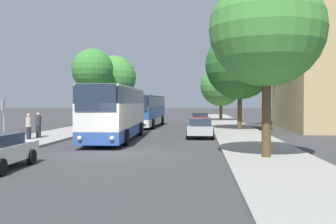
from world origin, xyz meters
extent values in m
plane|color=#38383A|center=(0.00, 0.00, 0.00)|extent=(300.00, 300.00, 0.00)
cube|color=gray|center=(7.00, 0.00, 0.07)|extent=(4.00, 120.00, 0.15)
cube|color=#2D519E|center=(-1.75, 6.67, 0.62)|extent=(2.83, 11.85, 0.70)
cube|color=silver|center=(-1.75, 6.67, 1.72)|extent=(2.83, 11.85, 1.50)
cube|color=#232D3D|center=(-1.75, 6.67, 2.95)|extent=(2.84, 11.62, 0.95)
cube|color=silver|center=(-1.75, 6.67, 3.48)|extent=(2.77, 11.61, 0.12)
cube|color=#232D3D|center=(-1.56, 0.76, 2.80)|extent=(2.21, 0.13, 1.45)
sphere|color=#F4EAC1|center=(-2.41, 0.71, 0.66)|extent=(0.24, 0.24, 0.24)
sphere|color=#F4EAC1|center=(-0.70, 0.76, 0.66)|extent=(0.24, 0.24, 0.24)
cylinder|color=black|center=(-2.86, 3.10, 0.50)|extent=(0.33, 1.01, 1.00)
cylinder|color=black|center=(-0.41, 3.18, 0.50)|extent=(0.33, 1.01, 1.00)
cylinder|color=black|center=(-3.08, 10.17, 0.50)|extent=(0.33, 1.01, 1.00)
cylinder|color=black|center=(-0.64, 10.24, 0.50)|extent=(0.33, 1.01, 1.00)
cube|color=silver|center=(-1.68, 21.01, 0.62)|extent=(2.81, 11.67, 0.70)
cube|color=#285BA8|center=(-1.68, 21.01, 1.56)|extent=(2.81, 11.67, 1.17)
cube|color=#232D3D|center=(-1.68, 21.01, 2.62)|extent=(2.83, 11.44, 0.95)
cube|color=#285BA8|center=(-1.68, 21.01, 3.15)|extent=(2.76, 11.43, 0.12)
cube|color=#232D3D|center=(-1.86, 15.19, 2.47)|extent=(2.20, 0.13, 1.45)
sphere|color=#F4EAC1|center=(-2.72, 15.19, 0.66)|extent=(0.24, 0.24, 0.24)
sphere|color=#F4EAC1|center=(-1.01, 15.14, 0.66)|extent=(0.24, 0.24, 0.24)
cylinder|color=black|center=(-3.01, 17.57, 0.50)|extent=(0.33, 1.01, 1.00)
cylinder|color=black|center=(-0.57, 17.49, 0.50)|extent=(0.33, 1.01, 1.00)
cylinder|color=black|center=(-2.79, 24.53, 0.50)|extent=(0.33, 1.01, 1.00)
cylinder|color=black|center=(-0.34, 24.45, 0.50)|extent=(0.33, 1.01, 1.00)
cylinder|color=black|center=(-2.97, -3.91, 0.31)|extent=(0.21, 0.62, 0.62)
cylinder|color=black|center=(-2.92, -6.49, 0.31)|extent=(0.21, 0.62, 0.62)
cube|color=#B7B7BC|center=(3.94, 8.88, 0.59)|extent=(1.83, 4.44, 0.55)
cube|color=#232D3D|center=(3.94, 9.05, 1.12)|extent=(1.58, 2.32, 0.52)
cylinder|color=black|center=(4.78, 7.50, 0.31)|extent=(0.21, 0.62, 0.62)
cylinder|color=black|center=(3.04, 7.53, 0.31)|extent=(0.21, 0.62, 0.62)
cylinder|color=black|center=(4.84, 10.22, 0.31)|extent=(0.21, 0.62, 0.62)
cylinder|color=black|center=(3.10, 10.26, 0.31)|extent=(0.21, 0.62, 0.62)
cube|color=red|center=(3.92, 25.65, 0.60)|extent=(2.15, 4.15, 0.59)
cube|color=#232D3D|center=(3.91, 25.81, 1.13)|extent=(1.82, 2.19, 0.47)
cylinder|color=black|center=(4.95, 24.44, 0.31)|extent=(0.23, 0.63, 0.62)
cylinder|color=black|center=(3.01, 24.34, 0.31)|extent=(0.23, 0.63, 0.62)
cylinder|color=black|center=(4.82, 26.95, 0.31)|extent=(0.23, 0.63, 0.62)
cylinder|color=black|center=(2.88, 26.85, 0.31)|extent=(0.23, 0.63, 0.62)
cylinder|color=gray|center=(-7.56, 2.74, 1.43)|extent=(0.08, 0.08, 2.56)
cube|color=silver|center=(-7.56, 2.74, 2.36)|extent=(0.03, 0.45, 0.60)
cylinder|color=#23232D|center=(-7.29, 7.04, 0.54)|extent=(0.30, 0.30, 0.78)
cylinder|color=#333338|center=(-7.29, 7.04, 1.25)|extent=(0.36, 0.36, 0.65)
sphere|color=tan|center=(-7.29, 7.04, 1.68)|extent=(0.21, 0.21, 0.21)
cylinder|color=#23232D|center=(-7.01, 6.32, 0.55)|extent=(0.30, 0.30, 0.81)
cylinder|color=#333338|center=(-7.01, 6.32, 1.29)|extent=(0.36, 0.36, 0.67)
sphere|color=tan|center=(-7.01, 6.32, 1.74)|extent=(0.22, 0.22, 0.22)
cylinder|color=#23232D|center=(-7.25, 5.37, 0.54)|extent=(0.30, 0.30, 0.79)
cylinder|color=#B2A899|center=(-7.25, 5.37, 1.27)|extent=(0.36, 0.36, 0.66)
sphere|color=tan|center=(-7.25, 5.37, 1.70)|extent=(0.21, 0.21, 0.21)
cylinder|color=#513D23|center=(-7.41, 21.33, 2.27)|extent=(0.40, 0.40, 4.24)
sphere|color=#387F33|center=(-7.41, 21.33, 6.04)|extent=(4.38, 4.38, 4.38)
cylinder|color=#513D23|center=(-6.11, 25.88, 1.82)|extent=(0.40, 0.40, 3.35)
sphere|color=#428938|center=(-6.11, 25.88, 5.44)|extent=(5.17, 5.17, 5.17)
cylinder|color=#513D23|center=(6.70, 33.53, 1.44)|extent=(0.40, 0.40, 2.57)
sphere|color=#428938|center=(6.70, 33.53, 4.78)|extent=(5.48, 5.48, 5.48)
cylinder|color=#513D23|center=(6.79, -1.90, 2.00)|extent=(0.40, 0.40, 3.70)
sphere|color=#428938|center=(6.79, -1.90, 5.75)|extent=(5.05, 5.05, 5.05)
cylinder|color=#513D23|center=(7.44, 16.03, 1.87)|extent=(0.40, 0.40, 3.43)
sphere|color=#286023|center=(7.44, 16.03, 5.88)|extent=(6.13, 6.13, 6.13)
camera|label=1|loc=(3.88, -19.38, 2.54)|focal=42.00mm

